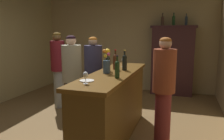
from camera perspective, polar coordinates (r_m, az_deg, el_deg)
floor at (r=3.79m, az=-9.44°, el=-16.03°), size 8.35×8.35×0.00m
wall_back at (r=6.50m, az=3.79°, el=6.84°), size 4.95×0.12×2.64m
bar_counter at (r=3.46m, az=0.31°, el=-9.09°), size 0.57×2.20×1.04m
display_cabinet at (r=6.04m, az=15.12°, el=2.65°), size 1.14×0.40×1.80m
wine_bottle_malbec at (r=3.52m, az=3.22°, el=2.19°), size 0.08×0.08×0.32m
wine_bottle_syrah at (r=3.44m, az=-1.01°, el=1.81°), size 0.07×0.07×0.30m
wine_bottle_riesling at (r=3.61m, az=0.86°, el=2.36°), size 0.08×0.08×0.32m
wine_bottle_merlot at (r=2.91m, az=1.33°, el=0.40°), size 0.06×0.06×0.30m
wine_glass_front at (r=2.61m, az=-6.77°, el=-1.35°), size 0.06×0.06×0.15m
wine_glass_mid at (r=3.88m, az=2.90°, el=2.48°), size 0.07×0.07×0.16m
flower_arrangement at (r=3.26m, az=-1.39°, el=2.04°), size 0.12×0.13×0.36m
cheese_plate at (r=2.77m, az=-6.41°, el=-2.73°), size 0.18×0.18×0.01m
display_bottle_left at (r=6.03m, az=12.73°, el=12.23°), size 0.08×0.08×0.31m
display_bottle_midleft at (r=6.01m, az=15.41°, el=12.17°), size 0.08×0.08×0.32m
display_bottle_center at (r=6.00m, az=18.37°, el=11.94°), size 0.07×0.07×0.31m
patron_redhead at (r=4.35m, az=-4.77°, el=-0.83°), size 0.35×0.35×1.55m
patron_tall at (r=3.90m, az=-10.12°, el=-1.86°), size 0.33×0.33×1.58m
patron_by_cabinet at (r=4.94m, az=-13.55°, el=0.91°), size 0.30×0.30×1.63m
bartender at (r=3.25m, az=13.03°, el=-4.36°), size 0.32×0.32×1.57m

